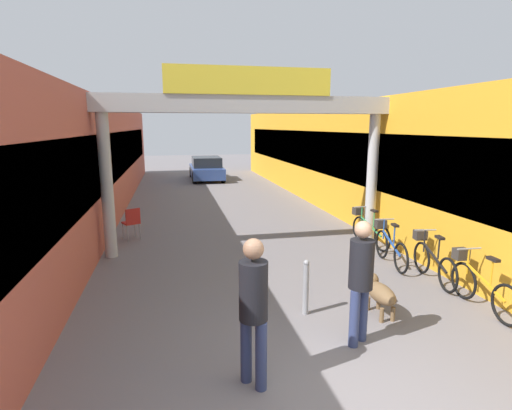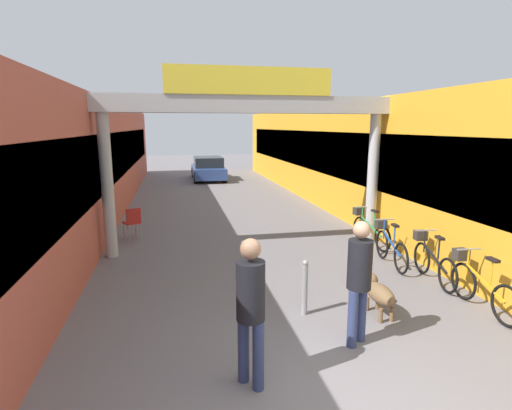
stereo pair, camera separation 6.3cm
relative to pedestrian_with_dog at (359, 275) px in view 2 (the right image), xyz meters
The scene contains 13 objects.
storefront_left 11.25m from the pedestrian_with_dog, 120.92° to the left, with size 3.00×26.00×3.84m.
storefront_right 10.63m from the pedestrian_with_dog, 65.30° to the left, with size 3.00×26.00×3.84m.
arcade_sign_gateway 5.29m from the pedestrian_with_dog, 97.93° to the left, with size 7.40×0.47×4.44m.
pedestrian_with_dog is the anchor object (origin of this frame).
pedestrian_companion 1.77m from the pedestrian_with_dog, 159.53° to the right, with size 0.48×0.48×1.84m.
dog_on_leash 1.27m from the pedestrian_with_dog, 46.27° to the left, with size 0.34×0.84×0.62m.
bicycle_orange_nearest 2.68m from the pedestrian_with_dog, 13.80° to the left, with size 0.46×1.69×0.98m.
bicycle_black_second 3.25m from the pedestrian_with_dog, 37.25° to the left, with size 0.46×1.68×0.98m.
bicycle_blue_third 3.78m from the pedestrian_with_dog, 53.54° to the left, with size 0.46×1.68×0.98m.
bicycle_green_farthest 5.13m from the pedestrian_with_dog, 61.11° to the left, with size 0.46×1.69×0.98m.
bollard_post_metal 1.25m from the pedestrian_with_dog, 113.46° to the left, with size 0.10×0.10×0.94m.
cafe_chair_red_nearer 7.21m from the pedestrian_with_dog, 120.46° to the left, with size 0.54×0.54×0.89m.
parked_car_blue 18.31m from the pedestrian_with_dog, 91.74° to the left, with size 1.79×4.00×1.33m.
Camera 2 is at (-1.80, -3.49, 3.08)m, focal length 28.00 mm.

